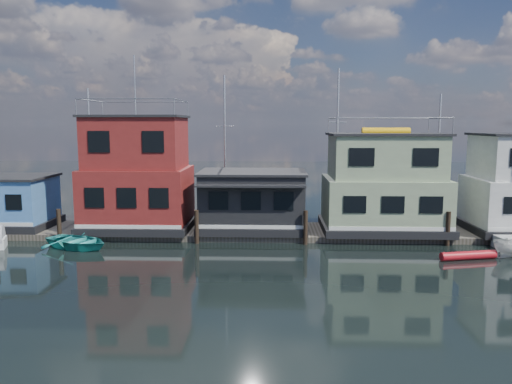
{
  "coord_description": "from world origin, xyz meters",
  "views": [
    {
      "loc": [
        0.98,
        -22.14,
        7.7
      ],
      "look_at": [
        -0.27,
        12.0,
        3.0
      ],
      "focal_mm": 35.0,
      "sensor_mm": 36.0,
      "label": 1
    }
  ],
  "objects_px": {
    "houseboat_red": "(138,176)",
    "houseboat_green": "(384,185)",
    "houseboat_blue": "(6,202)",
    "red_kayak": "(468,255)",
    "dinghy_teal": "(78,241)",
    "houseboat_dark": "(253,200)"
  },
  "relations": [
    {
      "from": "houseboat_red",
      "to": "houseboat_green",
      "type": "xyz_separation_m",
      "value": [
        17.0,
        0.0,
        -0.55
      ]
    },
    {
      "from": "houseboat_blue",
      "to": "red_kayak",
      "type": "height_order",
      "value": "houseboat_blue"
    },
    {
      "from": "red_kayak",
      "to": "dinghy_teal",
      "type": "bearing_deg",
      "value": 162.93
    },
    {
      "from": "houseboat_green",
      "to": "dinghy_teal",
      "type": "height_order",
      "value": "houseboat_green"
    },
    {
      "from": "houseboat_green",
      "to": "red_kayak",
      "type": "relative_size",
      "value": 2.5
    },
    {
      "from": "houseboat_blue",
      "to": "red_kayak",
      "type": "xyz_separation_m",
      "value": [
        30.07,
        -6.08,
        -1.96
      ]
    },
    {
      "from": "houseboat_red",
      "to": "houseboat_dark",
      "type": "relative_size",
      "value": 1.6
    },
    {
      "from": "houseboat_green",
      "to": "houseboat_dark",
      "type": "bearing_deg",
      "value": -179.88
    },
    {
      "from": "houseboat_dark",
      "to": "red_kayak",
      "type": "xyz_separation_m",
      "value": [
        12.57,
        -6.06,
        -2.17
      ]
    },
    {
      "from": "houseboat_red",
      "to": "houseboat_blue",
      "type": "bearing_deg",
      "value": -180.0
    },
    {
      "from": "houseboat_dark",
      "to": "dinghy_teal",
      "type": "xyz_separation_m",
      "value": [
        -10.71,
        -4.32,
        -1.96
      ]
    },
    {
      "from": "houseboat_blue",
      "to": "houseboat_red",
      "type": "height_order",
      "value": "houseboat_red"
    },
    {
      "from": "houseboat_blue",
      "to": "dinghy_teal",
      "type": "height_order",
      "value": "houseboat_blue"
    },
    {
      "from": "houseboat_dark",
      "to": "dinghy_teal",
      "type": "height_order",
      "value": "houseboat_dark"
    },
    {
      "from": "houseboat_blue",
      "to": "houseboat_green",
      "type": "xyz_separation_m",
      "value": [
        26.5,
        0.0,
        1.34
      ]
    },
    {
      "from": "houseboat_blue",
      "to": "dinghy_teal",
      "type": "relative_size",
      "value": 1.46
    },
    {
      "from": "red_kayak",
      "to": "dinghy_teal",
      "type": "xyz_separation_m",
      "value": [
        -23.28,
        1.75,
        0.21
      ]
    },
    {
      "from": "houseboat_green",
      "to": "dinghy_teal",
      "type": "bearing_deg",
      "value": -167.59
    },
    {
      "from": "houseboat_red",
      "to": "red_kayak",
      "type": "bearing_deg",
      "value": -16.47
    },
    {
      "from": "red_kayak",
      "to": "dinghy_teal",
      "type": "relative_size",
      "value": 0.77
    },
    {
      "from": "houseboat_green",
      "to": "houseboat_blue",
      "type": "bearing_deg",
      "value": -180.0
    },
    {
      "from": "houseboat_dark",
      "to": "red_kayak",
      "type": "distance_m",
      "value": 14.13
    }
  ]
}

